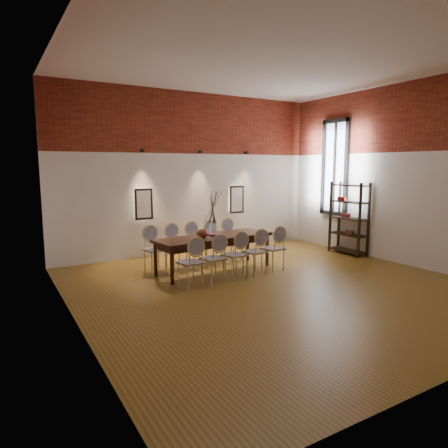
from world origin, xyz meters
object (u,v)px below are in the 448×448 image
chair_near_a (190,262)px  chair_near_e (273,248)px  chair_far_d (215,241)px  shelving_rack (349,218)px  chair_far_a (155,250)px  bowl (202,234)px  chair_near_c (235,255)px  chair_near_d (255,251)px  chair_near_b (213,258)px  chair_far_e (232,239)px  vase (213,229)px  book (212,234)px  chair_far_b (176,247)px  chair_far_c (196,244)px  dining_table (214,253)px

chair_near_a → chair_near_e: same height
chair_far_d → shelving_rack: size_ratio=0.52×
chair_far_a → bowl: bearing=133.0°
chair_near_c → chair_near_d: 0.51m
chair_near_a → chair_near_e: 2.05m
chair_near_b → chair_far_e: (1.38, 1.55, 0.00)m
vase → chair_near_b: bearing=-118.5°
chair_near_c → book: chair_near_c is taller
chair_near_d → chair_far_b: 1.72m
vase → shelving_rack: (3.75, -0.23, 0.00)m
vase → bowl: size_ratio=1.25×
chair_near_c → chair_far_e: 1.72m
chair_far_e → chair_far_c: bearing=-0.0°
chair_far_b → shelving_rack: shelving_rack is taller
bowl → shelving_rack: 4.05m
shelving_rack → chair_far_b: bearing=168.3°
chair_near_e → chair_far_e: bearing=90.0°
vase → chair_near_c: bearing=-81.1°
dining_table → chair_far_e: bearing=34.0°
chair_far_e → chair_far_b: bearing=-0.0°
chair_far_a → bowl: (0.77, -0.66, 0.37)m
dining_table → book: size_ratio=9.86×
chair_near_e → book: 1.32m
vase → shelving_rack: 3.76m
chair_near_d → bowl: chair_near_d is taller
chair_far_a → shelving_rack: size_ratio=0.52×
book → chair_near_d: bearing=-53.2°
chair_far_e → vase: bearing=33.2°
chair_near_e → bowl: 1.55m
chair_near_b → chair_far_a: size_ratio=1.00×
chair_near_e → shelving_rack: 2.69m
dining_table → book: bearing=74.3°
chair_far_a → book: chair_far_a is taller
chair_near_d → book: (-0.57, 0.76, 0.30)m
chair_near_c → book: (-0.06, 0.81, 0.30)m
chair_far_d → book: (-0.41, -0.62, 0.30)m
chair_near_b → chair_near_c: same height
chair_near_d → chair_far_a: size_ratio=1.00×
chair_near_c → book: 0.87m
chair_far_b → book: 0.84m
chair_far_d → bowl: chair_far_d is taller
chair_near_d → bowl: size_ratio=3.92×
chair_far_c → vase: 0.82m
chair_near_e → chair_far_c: size_ratio=1.00×
chair_near_a → chair_far_d: size_ratio=1.00×
chair_near_b → chair_far_c: bearing=69.7°
shelving_rack → chair_near_d: bearing=-173.1°
chair_near_c → chair_far_c: bearing=90.0°
chair_near_c → chair_far_a: same height
chair_near_a → chair_far_d: (1.38, 1.55, 0.00)m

